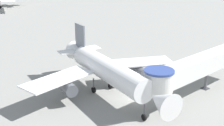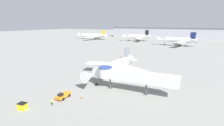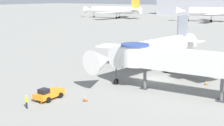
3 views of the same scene
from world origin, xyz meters
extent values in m
plane|color=gray|center=(0.00, 0.00, 0.00)|extent=(800.00, 800.00, 0.00)
cylinder|color=white|center=(-2.15, 3.03, 4.14)|extent=(6.04, 18.39, 3.44)
cone|color=white|center=(-3.95, -9.14, 4.14)|extent=(3.95, 4.24, 3.44)
cone|color=white|center=(-0.65, 13.17, 4.14)|extent=(4.15, 5.60, 3.44)
cube|color=white|center=(-9.05, 6.35, 3.54)|extent=(11.76, 6.13, 0.22)
cube|color=white|center=(5.42, 4.21, 3.54)|extent=(11.95, 8.85, 0.22)
cube|color=slate|center=(-0.69, 12.91, 7.24)|extent=(0.75, 3.51, 4.47)
cube|color=white|center=(-0.62, 13.42, 4.74)|extent=(7.89, 3.54, 0.18)
cylinder|color=#565960|center=(-8.32, 5.20, 2.35)|extent=(2.38, 3.75, 1.89)
cylinder|color=#565960|center=(4.38, 3.32, 2.35)|extent=(2.38, 3.75, 1.89)
cylinder|color=#4C4C51|center=(-3.47, -5.93, 1.44)|extent=(0.18, 0.18, 1.98)
cylinder|color=black|center=(-3.47, -5.93, 0.45)|extent=(0.39, 0.93, 0.90)
cylinder|color=#4C4C51|center=(-3.35, 5.50, 1.44)|extent=(0.22, 0.22, 1.98)
cylinder|color=black|center=(-3.35, 5.50, 0.45)|extent=(0.53, 0.95, 0.90)
cylinder|color=#4C4C51|center=(-0.29, 5.04, 1.44)|extent=(0.22, 0.22, 1.98)
cylinder|color=black|center=(-0.29, 5.04, 0.45)|extent=(0.53, 0.95, 0.90)
cube|color=silver|center=(9.68, -5.04, 4.65)|extent=(20.48, 3.61, 2.80)
cylinder|color=silver|center=(-0.50, -5.55, 4.65)|extent=(3.90, 3.90, 2.80)
cylinder|color=navy|center=(-0.50, -5.55, 6.20)|extent=(4.10, 4.10, 0.30)
cylinder|color=#56565B|center=(1.13, -5.47, 1.63)|extent=(0.44, 0.44, 3.25)
cube|color=#333338|center=(1.13, -5.47, 0.06)|extent=(1.10, 1.10, 0.12)
cylinder|color=#56565B|center=(11.71, -4.94, 1.63)|extent=(0.44, 0.44, 3.25)
cube|color=#333338|center=(11.71, -4.94, 0.06)|extent=(1.10, 1.10, 0.12)
cube|color=orange|center=(-6.95, -16.41, 0.68)|extent=(1.94, 4.11, 0.64)
cube|color=black|center=(-6.93, -17.32, 1.29)|extent=(1.14, 1.16, 0.58)
cylinder|color=black|center=(-7.87, -17.55, 0.35)|extent=(0.31, 0.71, 0.71)
cylinder|color=black|center=(-5.98, -17.51, 0.35)|extent=(0.31, 0.71, 0.71)
cylinder|color=black|center=(-7.92, -15.31, 0.35)|extent=(0.31, 0.71, 0.71)
cylinder|color=black|center=(-6.03, -15.27, 0.35)|extent=(0.31, 0.71, 0.71)
cube|color=black|center=(7.82, 1.44, 0.02)|extent=(0.40, 0.40, 0.04)
cone|color=orange|center=(7.82, 1.44, 0.35)|extent=(0.28, 0.28, 0.63)
cylinder|color=white|center=(7.82, 1.44, 0.43)|extent=(0.15, 0.15, 0.08)
cube|color=black|center=(-2.57, -14.48, 0.02)|extent=(0.47, 0.47, 0.04)
cone|color=orange|center=(-2.57, -14.48, 0.41)|extent=(0.33, 0.33, 0.74)
cylinder|color=white|center=(-2.57, -14.48, 0.50)|extent=(0.18, 0.18, 0.09)
cube|color=black|center=(-6.47, -18.18, 0.02)|extent=(0.46, 0.46, 0.04)
cone|color=orange|center=(-6.47, -18.18, 0.40)|extent=(0.31, 0.31, 0.71)
cylinder|color=white|center=(-6.47, -18.18, 0.48)|extent=(0.17, 0.17, 0.09)
cylinder|color=#1E2338|center=(-6.69, -20.42, 0.40)|extent=(0.12, 0.12, 0.80)
cylinder|color=#1E2338|center=(-6.53, -20.43, 0.40)|extent=(0.12, 0.12, 0.80)
cube|color=#D1E019|center=(-6.61, -20.43, 1.11)|extent=(0.33, 0.20, 0.63)
sphere|color=tan|center=(-6.61, -20.43, 1.53)|extent=(0.22, 0.22, 0.22)
cylinder|color=white|center=(-28.54, 118.56, 5.24)|extent=(18.43, 9.48, 4.37)
cone|color=white|center=(-41.07, 114.67, 5.24)|extent=(5.88, 5.59, 4.37)
cube|color=white|center=(-28.66, 127.94, 4.48)|extent=(11.69, 13.83, 0.22)
cube|color=white|center=(-23.33, 110.75, 4.48)|extent=(4.87, 13.69, 0.22)
cylinder|color=#4C4C51|center=(-37.49, 115.78, 1.81)|extent=(0.18, 0.18, 2.51)
cylinder|color=black|center=(-37.49, 115.78, 0.55)|extent=(1.13, 0.57, 1.10)
cylinder|color=#4C4C51|center=(-26.97, 121.10, 1.81)|extent=(0.22, 0.22, 2.51)
cylinder|color=black|center=(-26.97, 121.10, 0.55)|extent=(1.17, 0.71, 1.10)
cylinder|color=#4C4C51|center=(-25.81, 117.35, 1.81)|extent=(0.22, 0.22, 2.51)
cylinder|color=black|center=(-25.81, 117.35, 0.55)|extent=(1.17, 0.71, 1.10)
cylinder|color=white|center=(-83.84, 113.77, 4.85)|extent=(27.52, 7.04, 4.00)
cone|color=white|center=(-101.15, 111.81, 4.85)|extent=(4.82, 4.47, 4.00)
cone|color=white|center=(-68.91, 115.46, 4.85)|extent=(6.41, 4.65, 4.00)
cube|color=white|center=(-81.48, 125.14, 4.15)|extent=(12.96, 18.95, 0.22)
cube|color=white|center=(-79.00, 103.21, 4.15)|extent=(9.52, 18.92, 0.22)
cube|color=gold|center=(-69.21, 115.42, 8.45)|extent=(4.89, 0.79, 5.20)
cube|color=white|center=(-68.61, 115.49, 5.55)|extent=(4.78, 12.60, 0.18)
cylinder|color=#4C4C51|center=(-96.93, 112.29, 1.70)|extent=(0.18, 0.18, 2.30)
cylinder|color=black|center=(-96.93, 112.29, 0.55)|extent=(1.12, 0.38, 1.10)
cylinder|color=#4C4C51|center=(-80.66, 115.94, 1.70)|extent=(0.22, 0.22, 2.30)
cylinder|color=black|center=(-80.66, 115.94, 0.55)|extent=(1.14, 0.52, 1.10)
cylinder|color=#4C4C51|center=(-80.25, 112.36, 1.70)|extent=(0.22, 0.22, 2.30)
cylinder|color=black|center=(-80.25, 112.36, 0.55)|extent=(1.14, 0.52, 1.10)
camera|label=1|loc=(-30.00, -31.49, 20.83)|focal=50.00mm
camera|label=2|loc=(19.95, -42.52, 18.61)|focal=24.00mm
camera|label=3|loc=(21.15, -43.78, 13.00)|focal=50.00mm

